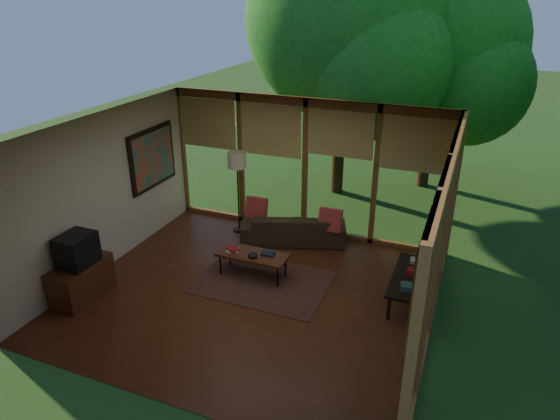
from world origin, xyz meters
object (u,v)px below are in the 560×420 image
at_px(sofa, 293,227).
at_px(floor_lamp, 237,165).
at_px(television, 77,250).
at_px(coffee_table, 253,256).
at_px(side_console, 412,279).
at_px(media_cabinet, 82,280).

xyz_separation_m(sofa, floor_lamp, (-1.18, 0.02, 1.11)).
xyz_separation_m(television, floor_lamp, (1.23, 3.09, 0.56)).
height_order(television, floor_lamp, floor_lamp).
bearing_deg(floor_lamp, coffee_table, -56.26).
bearing_deg(coffee_table, side_console, 5.13).
bearing_deg(floor_lamp, media_cabinet, -111.97).
bearing_deg(television, coffee_table, 35.50).
distance_m(television, side_console, 5.20).
bearing_deg(side_console, coffee_table, -174.87).
bearing_deg(media_cabinet, coffee_table, 35.26).
relative_size(coffee_table, side_console, 0.86).
distance_m(sofa, media_cabinet, 3.91).
distance_m(sofa, coffee_table, 1.49).
bearing_deg(coffee_table, floor_lamp, 123.74).
bearing_deg(television, side_console, 20.63).
relative_size(sofa, television, 3.62).
relative_size(floor_lamp, coffee_table, 1.38).
bearing_deg(sofa, coffee_table, 63.66).
xyz_separation_m(media_cabinet, television, (0.02, 0.00, 0.55)).
bearing_deg(side_console, sofa, 153.01).
xyz_separation_m(media_cabinet, coffee_table, (2.25, 1.59, 0.09)).
xyz_separation_m(television, side_console, (4.85, 1.83, -0.44)).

